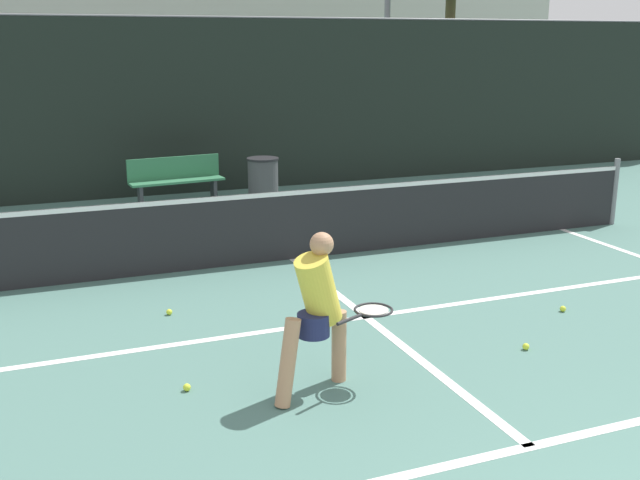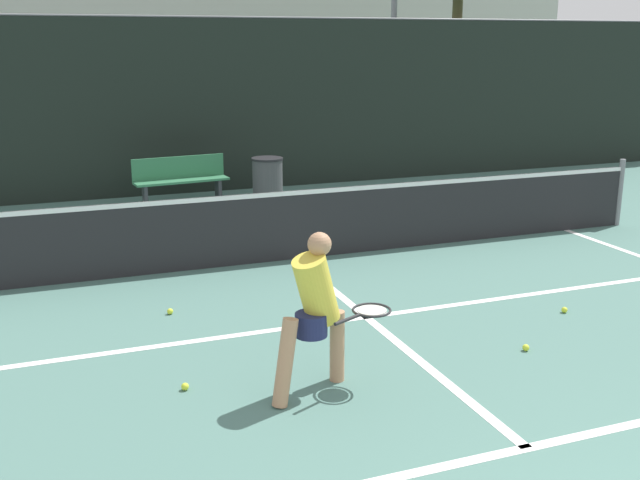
{
  "view_description": "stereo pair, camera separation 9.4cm",
  "coord_description": "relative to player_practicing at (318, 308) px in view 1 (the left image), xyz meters",
  "views": [
    {
      "loc": [
        -3.24,
        -1.48,
        2.9
      ],
      "look_at": [
        -0.58,
        5.28,
        0.95
      ],
      "focal_mm": 42.0,
      "sensor_mm": 36.0,
      "label": 1
    },
    {
      "loc": [
        -3.16,
        -1.51,
        2.9
      ],
      "look_at": [
        -0.58,
        5.28,
        0.95
      ],
      "focal_mm": 42.0,
      "sensor_mm": 36.0,
      "label": 2
    }
  ],
  "objects": [
    {
      "name": "court_service_line",
      "position": [
        1.11,
        1.43,
        -0.75
      ],
      "size": [
        8.25,
        0.1,
        0.01
      ],
      "primitive_type": "cube",
      "color": "white",
      "rests_on": "ground"
    },
    {
      "name": "player_practicing",
      "position": [
        0.0,
        0.0,
        0.0
      ],
      "size": [
        1.2,
        0.48,
        1.39
      ],
      "rotation": [
        0.0,
        0.0,
        0.44
      ],
      "color": "tan",
      "rests_on": "ground"
    },
    {
      "name": "trash_bin",
      "position": [
        1.87,
        7.56,
        -0.34
      ],
      "size": [
        0.58,
        0.58,
        0.81
      ],
      "color": "#3F3F42",
      "rests_on": "ground"
    },
    {
      "name": "parked_car",
      "position": [
        -0.0,
        12.48,
        -0.18
      ],
      "size": [
        1.83,
        4.48,
        1.35
      ],
      "color": "silver",
      "rests_on": "ground"
    },
    {
      "name": "fence_back",
      "position": [
        1.11,
        8.9,
        0.91
      ],
      "size": [
        24.0,
        0.06,
        3.33
      ],
      "color": "black",
      "rests_on": "ground"
    },
    {
      "name": "net",
      "position": [
        1.11,
        3.81,
        -0.24
      ],
      "size": [
        11.09,
        0.09,
        1.07
      ],
      "color": "slate",
      "rests_on": "ground"
    },
    {
      "name": "building_far",
      "position": [
        1.11,
        23.1,
        2.47
      ],
      "size": [
        36.0,
        2.4,
        6.44
      ],
      "primitive_type": "cube",
      "color": "#B2ADA3",
      "rests_on": "ground"
    },
    {
      "name": "courtside_bench",
      "position": [
        0.33,
        7.89,
        -0.28
      ],
      "size": [
        1.73,
        0.55,
        0.86
      ],
      "rotation": [
        0.0,
        0.0,
        0.1
      ],
      "color": "#33724C",
      "rests_on": "ground"
    },
    {
      "name": "court_center_mark",
      "position": [
        1.11,
        1.19,
        -0.75
      ],
      "size": [
        0.1,
        5.25,
        0.01
      ],
      "primitive_type": "cube",
      "color": "white",
      "rests_on": "ground"
    },
    {
      "name": "tennis_ball_scattered_4",
      "position": [
        2.18,
        0.07,
        -0.72
      ],
      "size": [
        0.07,
        0.07,
        0.07
      ],
      "primitive_type": "sphere",
      "color": "#D1E033",
      "rests_on": "ground"
    },
    {
      "name": "tennis_ball_scattered_1",
      "position": [
        -1.05,
        0.4,
        -0.72
      ],
      "size": [
        0.07,
        0.07,
        0.07
      ],
      "primitive_type": "sphere",
      "color": "#D1E033",
      "rests_on": "ground"
    },
    {
      "name": "tennis_ball_scattered_5",
      "position": [
        -0.85,
        2.28,
        -0.72
      ],
      "size": [
        0.07,
        0.07,
        0.07
      ],
      "primitive_type": "sphere",
      "color": "#D1E033",
      "rests_on": "ground"
    },
    {
      "name": "tennis_ball_scattered_0",
      "position": [
        3.2,
        0.79,
        -0.72
      ],
      "size": [
        0.07,
        0.07,
        0.07
      ],
      "primitive_type": "sphere",
      "color": "#D1E033",
      "rests_on": "ground"
    },
    {
      "name": "court_baseline_near",
      "position": [
        1.11,
        -1.43,
        -0.75
      ],
      "size": [
        11.0,
        0.1,
        0.01
      ],
      "primitive_type": "cube",
      "color": "white",
      "rests_on": "ground"
    }
  ]
}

